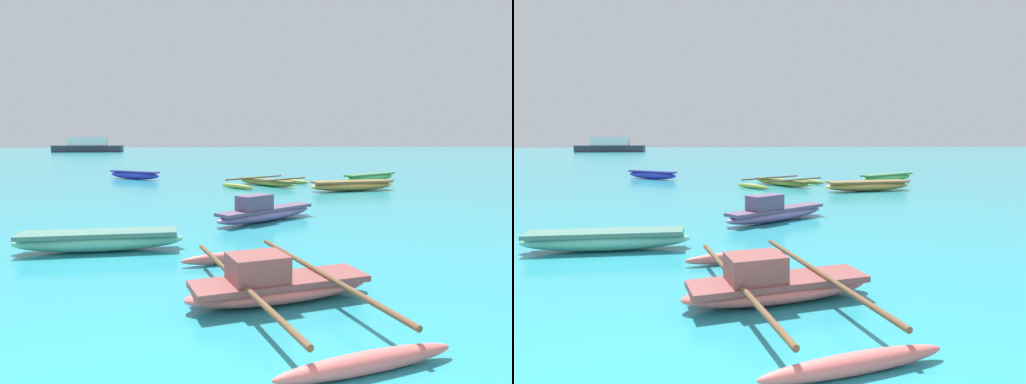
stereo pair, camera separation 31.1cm
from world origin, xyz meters
TOP-DOWN VIEW (x-y plane):
  - moored_boat_0 at (6.31, 16.27)m, footprint 3.70×1.36m
  - moored_boat_1 at (1.15, 4.10)m, footprint 2.72×4.41m
  - moored_boat_2 at (-3.19, 22.85)m, footprint 2.94×2.37m
  - moored_boat_3 at (3.15, 18.64)m, footprint 4.17×3.83m
  - moored_boat_4 at (-1.69, 7.13)m, footprint 3.11×0.78m
  - moored_boat_5 at (1.79, 9.84)m, footprint 2.91×2.33m
  - moored_boat_6 at (8.54, 20.05)m, footprint 3.45×2.56m
  - distant_ferry at (-17.77, 75.76)m, footprint 10.86×2.39m

SIDE VIEW (x-z plane):
  - moored_boat_3 at x=3.15m, z-range -0.01..0.34m
  - moored_boat_4 at x=-1.69m, z-range 0.02..0.40m
  - moored_boat_1 at x=1.15m, z-range -0.11..0.53m
  - moored_boat_6 at x=8.54m, z-range 0.02..0.42m
  - moored_boat_0 at x=6.31m, z-range 0.02..0.43m
  - moored_boat_2 at x=-3.19m, z-range 0.02..0.45m
  - moored_boat_5 at x=1.79m, z-range -0.10..0.60m
  - distant_ferry at x=-17.77m, z-range -0.22..2.17m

